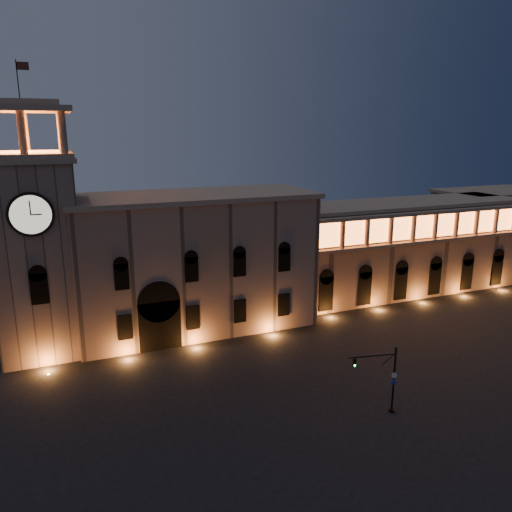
# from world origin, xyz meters

# --- Properties ---
(ground) EXTENTS (160.00, 160.00, 0.00)m
(ground) POSITION_xyz_m (0.00, 0.00, 0.00)
(ground) COLOR black
(ground) RESTS_ON ground
(government_building) EXTENTS (30.80, 12.80, 17.60)m
(government_building) POSITION_xyz_m (-2.08, 21.93, 8.77)
(government_building) COLOR #8D6E5C
(government_building) RESTS_ON ground
(clock_tower) EXTENTS (9.80, 9.80, 32.40)m
(clock_tower) POSITION_xyz_m (-20.50, 20.98, 12.50)
(clock_tower) COLOR #8D6E5C
(clock_tower) RESTS_ON ground
(colonnade_wing) EXTENTS (40.60, 11.50, 14.50)m
(colonnade_wing) POSITION_xyz_m (32.00, 23.92, 7.33)
(colonnade_wing) COLOR #876856
(colonnade_wing) RESTS_ON ground
(secondary_building) EXTENTS (20.00, 12.00, 14.00)m
(secondary_building) POSITION_xyz_m (58.00, 30.00, 7.00)
(secondary_building) COLOR #876856
(secondary_building) RESTS_ON ground
(traffic_light) EXTENTS (4.65, 1.16, 6.47)m
(traffic_light) POSITION_xyz_m (8.31, -5.25, 3.40)
(traffic_light) COLOR black
(traffic_light) RESTS_ON ground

